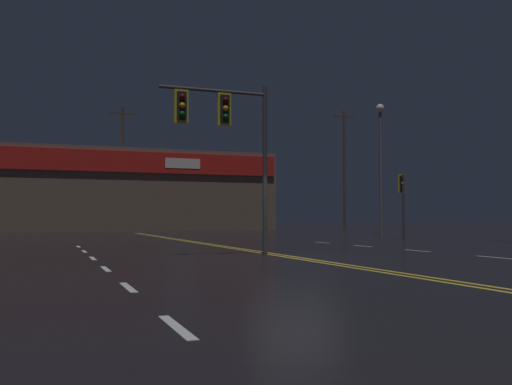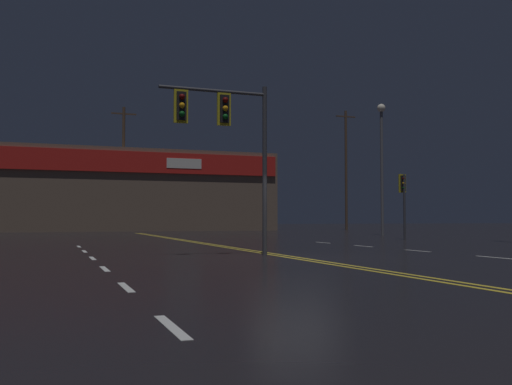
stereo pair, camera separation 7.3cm
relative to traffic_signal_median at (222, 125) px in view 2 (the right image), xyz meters
name	(u,v)px [view 2 (the right image)]	position (x,y,z in m)	size (l,w,h in m)	color
ground_plane	(296,258)	(1.72, -1.51, -3.94)	(200.00, 200.00, 0.00)	black
road_markings	(363,261)	(2.82, -3.35, -3.93)	(16.12, 60.00, 0.01)	gold
traffic_signal_median	(222,125)	(0.00, 0.00, 0.00)	(3.37, 0.36, 5.21)	#38383D
traffic_signal_corner_northeast	(403,191)	(13.00, 9.56, -1.36)	(0.42, 0.36, 3.51)	#38383D
streetlight_near_left	(382,150)	(16.39, 16.88, 1.82)	(0.56, 0.56, 8.95)	#59595E
building_backdrop	(121,192)	(1.72, 39.28, -0.21)	(28.33, 10.23, 7.42)	brown
utility_pole_row	(137,165)	(2.64, 35.20, 2.03)	(45.45, 0.26, 12.25)	#4C3828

